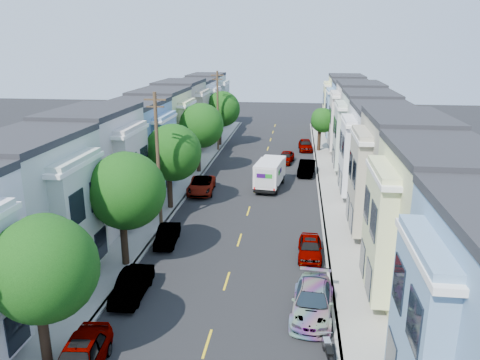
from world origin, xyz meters
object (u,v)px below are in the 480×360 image
object	(u,v)px
tree_b	(125,191)
parked_right_c	(306,168)
tree_c	(172,153)
utility_pole_far	(218,111)
parked_left_b	(132,285)
parked_right_a	(312,302)
lead_sedan	(286,157)
tree_d	(201,126)
tree_a	(42,269)
parked_left_c	(167,235)
tree_e	(222,109)
parked_left_d	(201,185)
parked_left_a	(80,359)
parked_right_b	(310,248)
utility_pole_near	(158,160)
parked_right_d	(305,145)
motorcycle	(328,351)
fedex_truck	(270,172)
tree_far_r	(322,121)

from	to	relation	value
tree_b	parked_right_c	world-z (taller)	tree_b
tree_c	parked_right_c	xyz separation A→B (m)	(11.20, 12.13, -4.12)
utility_pole_far	parked_left_b	bearing A→B (deg)	-87.79
parked_right_a	lead_sedan	bearing A→B (deg)	98.89
tree_d	tree_b	bearing A→B (deg)	-90.00
tree_a	parked_left_c	size ratio (longest dim) A/B	1.87
parked_left_c	tree_e	bearing A→B (deg)	87.46
tree_a	tree_e	bearing A→B (deg)	90.00
tree_e	parked_left_d	world-z (taller)	tree_e
tree_a	tree_e	distance (m)	45.46
parked_left_c	parked_right_a	world-z (taller)	parked_right_a
parked_left_a	parked_right_b	bearing A→B (deg)	46.85
utility_pole_far	utility_pole_near	bearing A→B (deg)	-90.00
parked_left_a	parked_right_d	world-z (taller)	parked_left_a
parked_left_d	motorcycle	xyz separation A→B (m)	(10.39, -22.93, -0.24)
lead_sedan	parked_left_a	size ratio (longest dim) A/B	0.87
tree_b	tree_e	bearing A→B (deg)	90.00
fedex_truck	parked_right_c	world-z (taller)	fedex_truck
utility_pole_far	parked_right_d	size ratio (longest dim) A/B	2.23
parked_right_d	motorcycle	distance (m)	42.06
tree_a	tree_d	distance (m)	31.66
tree_a	parked_right_d	xyz separation A→B (m)	(11.20, 43.91, -3.90)
tree_far_r	utility_pole_near	xyz separation A→B (m)	(-13.19, -27.29, 1.18)
parked_right_b	parked_right_d	xyz separation A→B (m)	(0.00, 31.71, 0.08)
tree_d	parked_right_b	distance (m)	22.88
tree_c	parked_left_c	bearing A→B (deg)	-78.66
parked_left_b	tree_c	bearing A→B (deg)	94.17
motorcycle	tree_a	bearing A→B (deg)	-179.24
tree_far_r	parked_left_a	distance (m)	45.66
parked_left_b	parked_right_b	world-z (taller)	parked_left_b
tree_a	parked_left_b	bearing A→B (deg)	76.84
parked_right_c	motorcycle	distance (m)	30.40
tree_e	parked_right_b	world-z (taller)	tree_e
parked_right_d	motorcycle	xyz separation A→B (m)	(0.59, -42.06, -0.27)
parked_right_a	parked_left_b	bearing A→B (deg)	-178.56
tree_e	parked_right_a	size ratio (longest dim) A/B	1.50
parked_left_a	fedex_truck	bearing A→B (deg)	71.97
parked_left_b	parked_right_a	distance (m)	9.82
tree_far_r	parked_left_b	bearing A→B (deg)	-107.41
parked_left_a	parked_right_d	bearing A→B (deg)	72.26
tree_e	parked_right_a	distance (m)	41.78
parked_right_b	motorcycle	world-z (taller)	parked_right_b
utility_pole_near	parked_right_a	world-z (taller)	utility_pole_near
lead_sedan	parked_left_c	bearing A→B (deg)	-99.33
fedex_truck	parked_left_d	bearing A→B (deg)	-152.27
motorcycle	parked_left_d	bearing A→B (deg)	106.21
parked_left_c	parked_right_d	xyz separation A→B (m)	(9.80, 30.79, 0.12)
parked_right_b	fedex_truck	bearing A→B (deg)	104.13
tree_d	motorcycle	world-z (taller)	tree_d
tree_a	tree_e	size ratio (longest dim) A/B	0.93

